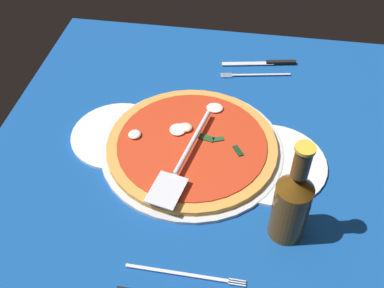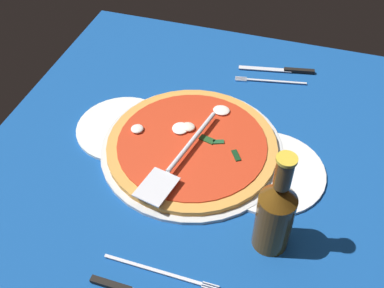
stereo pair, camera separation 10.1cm
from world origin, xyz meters
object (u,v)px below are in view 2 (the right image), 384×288
at_px(dinner_plate_right, 270,172).
at_px(beer_bottle, 275,213).
at_px(place_setting_far, 277,76).
at_px(place_setting_near, 146,283).
at_px(dinner_plate_left, 123,128).
at_px(pizza, 192,144).
at_px(pizza_server, 177,160).

xyz_separation_m(dinner_plate_right, beer_bottle, (0.03, -0.17, 0.09)).
height_order(dinner_plate_right, place_setting_far, place_setting_far).
xyz_separation_m(place_setting_near, place_setting_far, (0.12, 0.66, -0.00)).
bearing_deg(dinner_plate_right, beer_bottle, -79.69).
xyz_separation_m(dinner_plate_right, place_setting_near, (-0.16, -0.32, -0.00)).
distance_m(place_setting_near, place_setting_far, 0.67).
relative_size(dinner_plate_right, place_setting_far, 1.04).
bearing_deg(beer_bottle, dinner_plate_left, 151.96).
bearing_deg(dinner_plate_right, pizza, 175.04).
bearing_deg(place_setting_near, beer_bottle, 38.63).
distance_m(pizza, pizza_server, 0.08).
bearing_deg(dinner_plate_left, beer_bottle, -28.04).
distance_m(pizza, beer_bottle, 0.29).
height_order(dinner_plate_left, pizza_server, pizza_server).
bearing_deg(pizza, dinner_plate_left, 174.09).
bearing_deg(place_setting_near, pizza_server, 96.79).
distance_m(pizza_server, beer_bottle, 0.25).
bearing_deg(pizza_server, place_setting_near, 18.37).
relative_size(dinner_plate_left, place_setting_near, 1.00).
xyz_separation_m(pizza_server, place_setting_near, (0.03, -0.26, -0.04)).
height_order(dinner_plate_right, place_setting_near, place_setting_near).
bearing_deg(dinner_plate_right, pizza_server, -162.91).
bearing_deg(dinner_plate_right, dinner_plate_left, 174.57).
xyz_separation_m(pizza, place_setting_near, (0.02, -0.33, -0.02)).
xyz_separation_m(dinner_plate_right, place_setting_far, (-0.04, 0.34, -0.00)).
xyz_separation_m(pizza_server, place_setting_far, (0.14, 0.40, -0.04)).
distance_m(dinner_plate_right, place_setting_near, 0.36).
bearing_deg(place_setting_far, place_setting_near, 69.50).
bearing_deg(pizza_server, dinner_plate_right, 119.26).
height_order(pizza, place_setting_near, pizza).
distance_m(dinner_plate_right, pizza, 0.18).
relative_size(place_setting_near, beer_bottle, 0.93).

